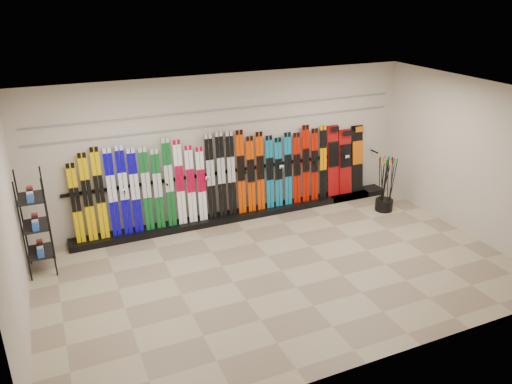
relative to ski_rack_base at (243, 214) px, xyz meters
name	(u,v)px	position (x,y,z in m)	size (l,w,h in m)	color
floor	(281,271)	(-0.22, -2.28, -0.06)	(8.00, 8.00, 0.00)	#86735C
back_wall	(228,148)	(-0.22, 0.22, 1.44)	(8.00, 8.00, 0.00)	beige
left_wall	(11,237)	(-4.22, -2.28, 1.44)	(5.00, 5.00, 0.00)	beige
right_wall	(470,158)	(3.78, -2.28, 1.44)	(5.00, 5.00, 0.00)	beige
ceiling	(285,98)	(-0.22, -2.28, 2.94)	(8.00, 8.00, 0.00)	silver
ski_rack_base	(243,214)	(0.00, 0.00, 0.00)	(8.00, 0.40, 0.12)	black
skis	(210,179)	(-0.69, 0.03, 0.89)	(5.38, 0.18, 1.78)	#E4B300
snowboards	(345,161)	(2.55, 0.08, 0.83)	(0.93, 0.25, 1.60)	#990C0C
accessory_rack	(36,223)	(-3.97, -0.58, 0.83)	(0.40, 0.60, 1.77)	black
pole_bin	(384,205)	(2.95, -0.92, 0.07)	(0.38, 0.38, 0.25)	black
ski_poles	(386,184)	(2.95, -0.91, 0.55)	(0.34, 0.32, 1.18)	black
slatwall_rail_0	(228,124)	(-0.22, 0.20, 1.94)	(7.60, 0.02, 0.03)	gray
slatwall_rail_1	(228,109)	(-0.22, 0.20, 2.24)	(7.60, 0.02, 0.03)	gray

